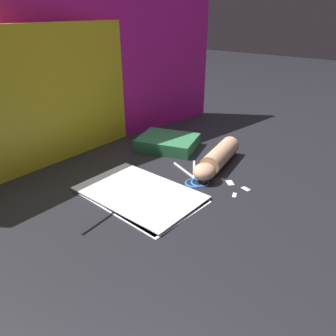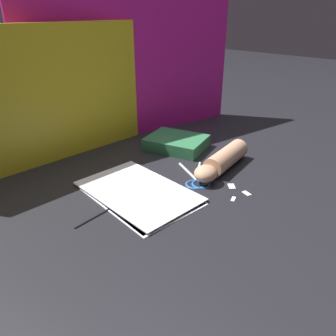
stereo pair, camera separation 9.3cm
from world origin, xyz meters
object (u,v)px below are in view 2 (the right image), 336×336
(scissors, at_px, (196,179))
(hand_forearm, at_px, (222,161))
(paper_stack, at_px, (138,192))
(book_closed, at_px, (176,143))

(scissors, bearing_deg, hand_forearm, -5.37)
(paper_stack, bearing_deg, book_closed, 25.64)
(hand_forearm, bearing_deg, book_closed, 82.69)
(scissors, bearing_deg, book_closed, 57.24)
(paper_stack, height_order, book_closed, book_closed)
(paper_stack, relative_size, book_closed, 1.45)
(paper_stack, height_order, scissors, scissors)
(scissors, bearing_deg, paper_stack, 159.26)
(paper_stack, bearing_deg, hand_forearm, -15.02)
(book_closed, relative_size, hand_forearm, 0.86)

